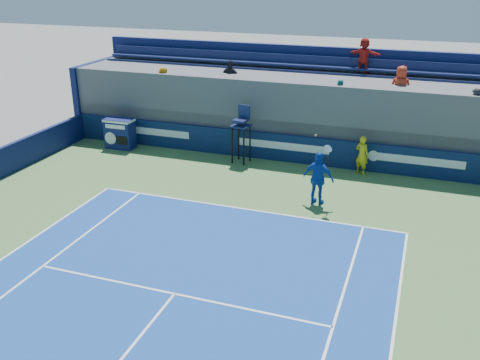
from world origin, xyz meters
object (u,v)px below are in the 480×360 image
(ball_person, at_px, (362,155))
(match_clock, at_px, (120,133))
(tennis_player, at_px, (318,178))
(umpire_chair, at_px, (242,128))

(ball_person, distance_m, match_clock, 10.94)
(match_clock, bearing_deg, tennis_player, -17.56)
(match_clock, distance_m, umpire_chair, 5.96)
(tennis_player, bearing_deg, match_clock, 162.44)
(umpire_chair, xyz_separation_m, tennis_player, (3.97, -3.19, -0.55))
(tennis_player, bearing_deg, ball_person, 73.06)
(match_clock, relative_size, tennis_player, 0.54)
(ball_person, height_order, tennis_player, tennis_player)
(ball_person, distance_m, tennis_player, 3.65)
(ball_person, height_order, match_clock, ball_person)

